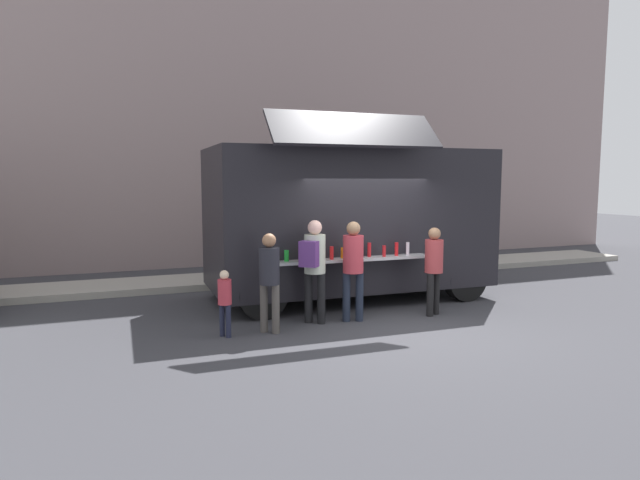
# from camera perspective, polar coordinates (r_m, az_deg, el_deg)

# --- Properties ---
(ground_plane) EXTENTS (60.00, 60.00, 0.00)m
(ground_plane) POSITION_cam_1_polar(r_m,az_deg,el_deg) (9.43, 8.04, -8.96)
(ground_plane) COLOR #38383D
(curb_strip) EXTENTS (28.00, 1.60, 0.15)m
(curb_strip) POSITION_cam_1_polar(r_m,az_deg,el_deg) (13.13, -18.16, -4.55)
(curb_strip) COLOR #9E998E
(curb_strip) RESTS_ON ground
(building_behind) EXTENTS (32.00, 2.40, 10.52)m
(building_behind) POSITION_cam_1_polar(r_m,az_deg,el_deg) (17.11, -16.14, 15.41)
(building_behind) COLOR gray
(building_behind) RESTS_ON ground
(food_truck_main) EXTENTS (5.73, 3.27, 3.68)m
(food_truck_main) POSITION_cam_1_polar(r_m,az_deg,el_deg) (11.33, 3.08, 2.27)
(food_truck_main) COLOR black
(food_truck_main) RESTS_ON ground
(trash_bin) EXTENTS (0.60, 0.60, 0.96)m
(trash_bin) POSITION_cam_1_polar(r_m,az_deg,el_deg) (15.54, 13.49, -1.25)
(trash_bin) COLOR #305E35
(trash_bin) RESTS_ON ground
(customer_front_ordering) EXTENTS (0.36, 0.36, 1.76)m
(customer_front_ordering) POSITION_cam_1_polar(r_m,az_deg,el_deg) (9.51, 3.49, -2.32)
(customer_front_ordering) COLOR #1E2535
(customer_front_ordering) RESTS_ON ground
(customer_mid_with_backpack) EXTENTS (0.54, 0.56, 1.79)m
(customer_mid_with_backpack) POSITION_cam_1_polar(r_m,az_deg,el_deg) (9.31, -0.64, -2.20)
(customer_mid_with_backpack) COLOR black
(customer_mid_with_backpack) RESTS_ON ground
(customer_rear_waiting) EXTENTS (0.33, 0.33, 1.62)m
(customer_rear_waiting) POSITION_cam_1_polar(r_m,az_deg,el_deg) (8.82, -5.32, -3.54)
(customer_rear_waiting) COLOR #4F4945
(customer_rear_waiting) RESTS_ON ground
(customer_extra_browsing) EXTENTS (0.33, 0.33, 1.62)m
(customer_extra_browsing) POSITION_cam_1_polar(r_m,az_deg,el_deg) (10.13, 11.83, -2.39)
(customer_extra_browsing) COLOR black
(customer_extra_browsing) RESTS_ON ground
(child_near_queue) EXTENTS (0.22, 0.22, 1.07)m
(child_near_queue) POSITION_cam_1_polar(r_m,az_deg,el_deg) (8.74, -9.94, -5.92)
(child_near_queue) COLOR #1F2238
(child_near_queue) RESTS_ON ground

